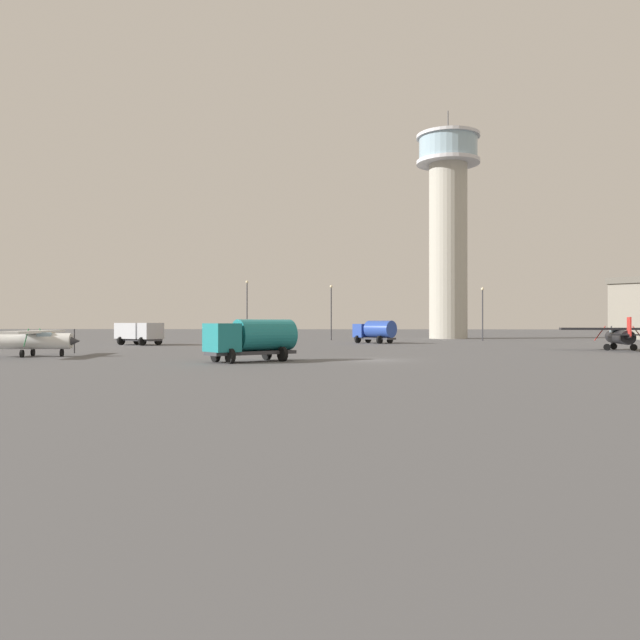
# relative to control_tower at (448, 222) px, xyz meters

# --- Properties ---
(ground_plane) EXTENTS (400.00, 400.00, 0.00)m
(ground_plane) POSITION_rel_control_tower_xyz_m (-13.68, -60.39, -19.25)
(ground_plane) COLOR #545456
(control_tower) EXTENTS (10.34, 10.34, 37.60)m
(control_tower) POSITION_rel_control_tower_xyz_m (0.00, 0.00, 0.00)
(control_tower) COLOR #B2AD9E
(control_tower) RESTS_ON ground_plane
(airplane_white) EXTENTS (7.91, 10.10, 2.97)m
(airplane_white) POSITION_rel_control_tower_xyz_m (-40.33, -57.66, -17.87)
(airplane_white) COLOR white
(airplane_white) RESTS_ON ground_plane
(airplane_black) EXTENTS (10.73, 8.40, 3.15)m
(airplane_black) POSITION_rel_control_tower_xyz_m (10.06, -43.72, -17.78)
(airplane_black) COLOR black
(airplane_black) RESTS_ON ground_plane
(truck_box_silver) EXTENTS (6.39, 5.31, 2.62)m
(truck_box_silver) POSITION_rel_control_tower_xyz_m (-40.68, -32.10, -17.72)
(truck_box_silver) COLOR #38383D
(truck_box_silver) RESTS_ON ground_plane
(truck_fuel_tanker_teal) EXTENTS (6.18, 5.72, 2.89)m
(truck_fuel_tanker_teal) POSITION_rel_control_tower_xyz_m (-21.94, -62.65, -17.62)
(truck_fuel_tanker_teal) COLOR #38383D
(truck_fuel_tanker_teal) RESTS_ON ground_plane
(truck_fuel_tanker_blue) EXTENTS (5.66, 5.37, 2.90)m
(truck_fuel_tanker_blue) POSITION_rel_control_tower_xyz_m (-12.60, -24.21, -17.64)
(truck_fuel_tanker_blue) COLOR #38383D
(truck_fuel_tanker_blue) RESTS_ON ground_plane
(truck_flatbed_orange) EXTENTS (5.79, 5.98, 2.39)m
(truck_flatbed_orange) POSITION_rel_control_tower_xyz_m (-30.76, -29.76, -18.08)
(truck_flatbed_orange) COLOR #38383D
(truck_flatbed_orange) RESTS_ON ground_plane
(car_white) EXTENTS (3.16, 4.87, 1.37)m
(car_white) POSITION_rel_control_tower_xyz_m (-26.66, -43.01, -18.51)
(car_white) COLOR white
(car_white) RESTS_ON ground_plane
(light_post_west) EXTENTS (0.44, 0.44, 8.31)m
(light_post_west) POSITION_rel_control_tower_xyz_m (-18.88, -9.83, -14.28)
(light_post_west) COLOR #38383D
(light_post_west) RESTS_ON ground_plane
(light_post_east) EXTENTS (0.44, 0.44, 9.13)m
(light_post_east) POSITION_rel_control_tower_xyz_m (-31.94, -8.65, -13.85)
(light_post_east) COLOR #38383D
(light_post_east) RESTS_ON ground_plane
(light_post_centre) EXTENTS (0.44, 0.44, 7.77)m
(light_post_centre) POSITION_rel_control_tower_xyz_m (3.30, -11.94, -14.56)
(light_post_centre) COLOR #38383D
(light_post_centre) RESTS_ON ground_plane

